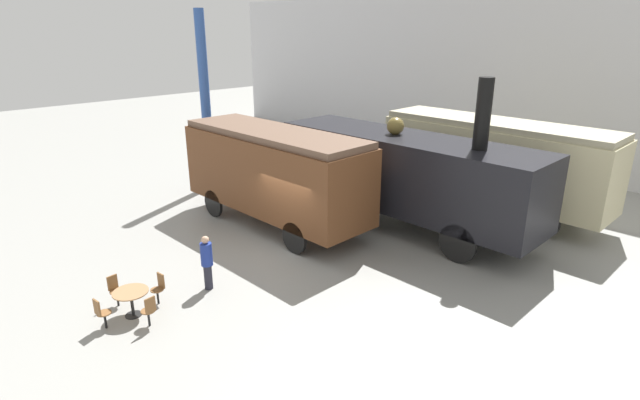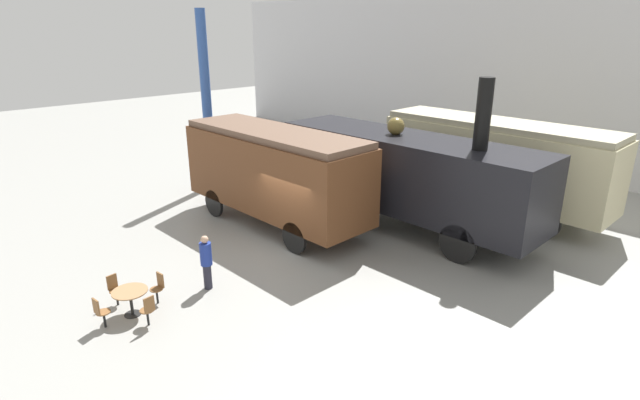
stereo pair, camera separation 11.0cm
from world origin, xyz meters
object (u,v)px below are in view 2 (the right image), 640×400
Objects in this scene: passenger_coach_vintage at (495,159)px; cafe_chair_0 at (100,311)px; visitor_person at (206,260)px; steam_locomotive at (405,171)px; cafe_table_near at (130,295)px; passenger_coach_wooden at (275,170)px.

passenger_coach_vintage reaches higher than cafe_chair_0.
cafe_chair_0 is 0.52× the size of visitor_person.
steam_locomotive reaches higher than cafe_table_near.
passenger_coach_vintage is 5.52× the size of visitor_person.
visitor_person is at bearing -7.52° from cafe_chair_0.
passenger_coach_wooden is 7.38m from cafe_table_near.
passenger_coach_wooden reaches higher than cafe_chair_0.
steam_locomotive is 1.30× the size of passenger_coach_wooden.
passenger_coach_wooden is 8.19m from cafe_chair_0.
steam_locomotive is at bearing 82.41° from visitor_person.
visitor_person reaches higher than cafe_table_near.
cafe_table_near is (-2.74, -14.14, -1.64)m from passenger_coach_vintage.
visitor_person is (-1.06, -7.97, -1.28)m from steam_locomotive.
cafe_table_near is 2.26m from visitor_person.
passenger_coach_wooden reaches higher than visitor_person.
passenger_coach_wooden reaches higher than cafe_table_near.
cafe_chair_0 is (0.08, -0.83, -0.07)m from cafe_table_near.
cafe_table_near is at bearing -96.97° from steam_locomotive.
passenger_coach_vintage is 8.85m from passenger_coach_wooden.
passenger_coach_wooden is at bearing 117.96° from visitor_person.
passenger_coach_wooden is 8.72× the size of cafe_table_near.
steam_locomotive is 11.21m from cafe_chair_0.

